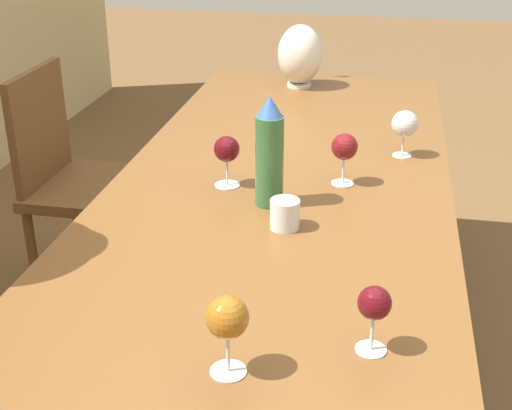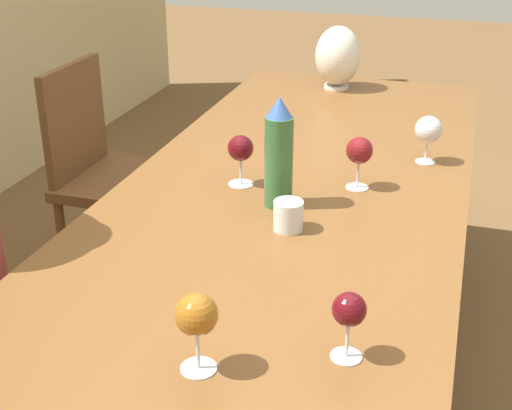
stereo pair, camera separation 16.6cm
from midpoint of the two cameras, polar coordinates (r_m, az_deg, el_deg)
dining_table at (r=1.87m, az=3.95°, el=-2.56°), size 2.85×0.96×0.72m
water_bottle at (r=1.85m, az=4.42°, el=4.04°), size 0.07×0.07×0.30m
water_tumbler at (r=1.76m, az=5.31°, el=-0.91°), size 0.07×0.07×0.08m
vase at (r=2.97m, az=8.19°, el=11.67°), size 0.18×0.18×0.25m
wine_glass_1 at (r=1.99m, az=1.16°, el=4.40°), size 0.07×0.07×0.15m
wine_glass_2 at (r=2.00m, az=10.66°, el=4.17°), size 0.08×0.08×0.15m
wine_glass_3 at (r=2.23m, az=15.74°, el=5.74°), size 0.08×0.08×0.15m
wine_glass_4 at (r=1.30m, az=11.17°, el=-8.48°), size 0.06×0.06×0.14m
wine_glass_5 at (r=1.24m, az=-0.91°, el=-9.03°), size 0.08×0.08×0.15m
chair_far at (r=2.75m, az=-9.86°, el=2.70°), size 0.44×0.44×0.90m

